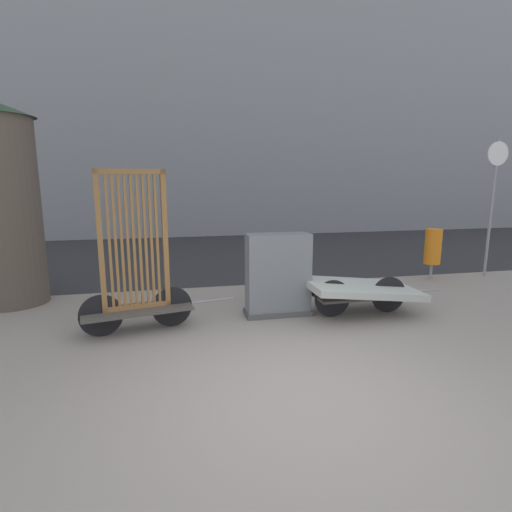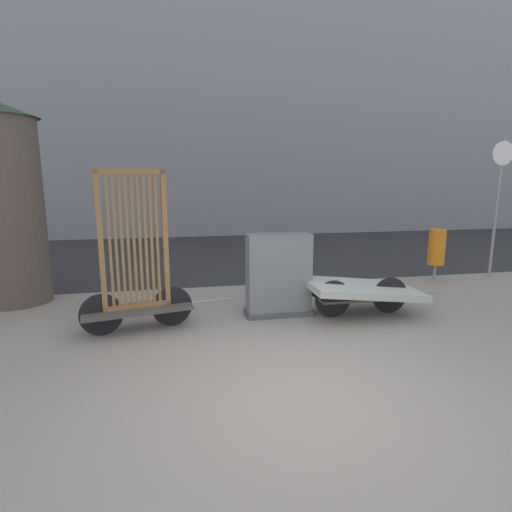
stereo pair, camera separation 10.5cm
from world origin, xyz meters
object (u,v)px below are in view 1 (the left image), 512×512
object	(u,v)px
trash_bin	(433,247)
advertising_column	(4,205)
bike_cart_with_bedframe	(136,276)
sign_post	(493,192)
utility_cabinet	(278,277)
bike_cart_with_mattress	(362,290)

from	to	relation	value
trash_bin	advertising_column	world-z (taller)	advertising_column
bike_cart_with_bedframe	sign_post	size ratio (longest dim) A/B	0.76
bike_cart_with_bedframe	advertising_column	distance (m)	3.03
trash_bin	advertising_column	bearing A→B (deg)	180.00
trash_bin	advertising_column	size ratio (longest dim) A/B	0.33
bike_cart_with_bedframe	sign_post	world-z (taller)	sign_post
bike_cart_with_bedframe	utility_cabinet	world-z (taller)	bike_cart_with_bedframe
bike_cart_with_bedframe	trash_bin	xyz separation A→B (m)	(6.01, 1.84, -0.09)
bike_cart_with_bedframe	trash_bin	distance (m)	6.29
bike_cart_with_mattress	utility_cabinet	size ratio (longest dim) A/B	1.80
trash_bin	advertising_column	xyz separation A→B (m)	(-8.24, 0.00, 1.01)
bike_cart_with_bedframe	utility_cabinet	bearing A→B (deg)	-4.24
bike_cart_with_bedframe	bike_cart_with_mattress	xyz separation A→B (m)	(3.43, -0.00, -0.40)
trash_bin	bike_cart_with_bedframe	bearing A→B (deg)	-163.02
utility_cabinet	trash_bin	size ratio (longest dim) A/B	1.18
bike_cart_with_mattress	sign_post	bearing A→B (deg)	24.31
utility_cabinet	sign_post	xyz separation A→B (m)	(5.26, 1.56, 1.27)
bike_cart_with_mattress	advertising_column	size ratio (longest dim) A/B	0.70
sign_post	advertising_column	world-z (taller)	advertising_column
trash_bin	sign_post	world-z (taller)	sign_post
bike_cart_with_bedframe	sign_post	xyz separation A→B (m)	(7.38, 1.83, 1.08)
trash_bin	sign_post	xyz separation A→B (m)	(1.37, -0.01, 1.16)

